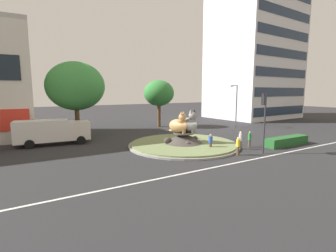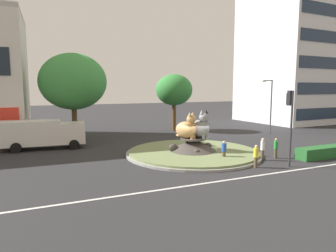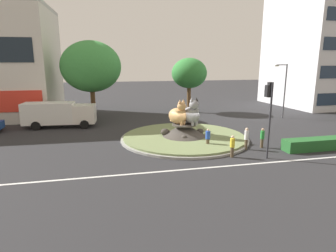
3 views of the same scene
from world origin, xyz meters
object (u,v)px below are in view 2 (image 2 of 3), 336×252
(delivery_box_truck, at_px, (42,133))
(streetlight_arm, at_px, (270,102))
(cat_statue_calico, at_px, (187,129))
(broadleaf_tree_behind_island, at_px, (73,82))
(traffic_light_mast, at_px, (290,112))
(pedestrian_white_shirt, at_px, (263,148))
(second_tree_near_tower, at_px, (174,90))
(pedestrian_blue_shirt, at_px, (224,150))
(cat_statue_grey, at_px, (200,127))
(pedestrian_yellow_shirt, at_px, (256,156))
(pedestrian_green_shirt, at_px, (276,148))
(office_tower, at_px, (301,44))

(delivery_box_truck, bearing_deg, streetlight_arm, 3.55)
(cat_statue_calico, xyz_separation_m, streetlight_arm, (14.90, 6.69, 1.61))
(cat_statue_calico, xyz_separation_m, delivery_box_truck, (-11.09, 7.43, -0.74))
(broadleaf_tree_behind_island, xyz_separation_m, streetlight_arm, (22.60, -5.19, -2.42))
(traffic_light_mast, distance_m, pedestrian_white_shirt, 3.77)
(second_tree_near_tower, height_order, pedestrian_white_shirt, second_tree_near_tower)
(broadleaf_tree_behind_island, relative_size, second_tree_near_tower, 1.26)
(second_tree_near_tower, xyz_separation_m, pedestrian_blue_shirt, (-3.31, -16.40, -4.49))
(cat_statue_grey, bearing_deg, delivery_box_truck, -129.76)
(pedestrian_yellow_shirt, relative_size, pedestrian_green_shirt, 1.02)
(pedestrian_yellow_shirt, bearing_deg, pedestrian_green_shirt, -92.26)
(traffic_light_mast, relative_size, pedestrian_blue_shirt, 3.49)
(office_tower, xyz_separation_m, broadleaf_tree_behind_island, (-37.16, -4.05, -6.56))
(traffic_light_mast, height_order, pedestrian_blue_shirt, traffic_light_mast)
(streetlight_arm, bearing_deg, pedestrian_blue_shirt, 23.15)
(second_tree_near_tower, relative_size, pedestrian_green_shirt, 4.56)
(office_tower, relative_size, pedestrian_blue_shirt, 16.41)
(streetlight_arm, relative_size, pedestrian_blue_shirt, 4.21)
(streetlight_arm, bearing_deg, pedestrian_white_shirt, 33.05)
(traffic_light_mast, relative_size, second_tree_near_tower, 0.74)
(streetlight_arm, xyz_separation_m, delivery_box_truck, (-25.99, 0.73, -2.36))
(second_tree_near_tower, xyz_separation_m, delivery_box_truck, (-16.09, -5.99, -3.82))
(traffic_light_mast, distance_m, pedestrian_blue_shirt, 5.60)
(office_tower, bearing_deg, second_tree_near_tower, -177.04)
(cat_statue_calico, xyz_separation_m, pedestrian_green_shirt, (5.95, -4.00, -1.37))
(cat_statue_grey, bearing_deg, cat_statue_calico, -109.73)
(second_tree_near_tower, bearing_deg, pedestrian_yellow_shirt, -97.24)
(cat_statue_calico, relative_size, office_tower, 0.10)
(traffic_light_mast, xyz_separation_m, pedestrian_white_shirt, (-0.37, 2.22, -3.02))
(broadleaf_tree_behind_island, bearing_deg, pedestrian_yellow_shirt, -59.67)
(office_tower, xyz_separation_m, pedestrian_green_shirt, (-23.51, -19.93, -11.96))
(cat_statue_calico, height_order, pedestrian_green_shirt, cat_statue_calico)
(cat_statue_calico, relative_size, pedestrian_blue_shirt, 1.61)
(pedestrian_green_shirt, distance_m, delivery_box_truck, 20.53)
(delivery_box_truck, bearing_deg, pedestrian_white_shirt, -31.54)
(delivery_box_truck, bearing_deg, pedestrian_yellow_shirt, -38.63)
(cat_statue_calico, bearing_deg, pedestrian_white_shirt, 19.85)
(pedestrian_yellow_shirt, relative_size, delivery_box_truck, 0.22)
(broadleaf_tree_behind_island, bearing_deg, cat_statue_calico, -57.07)
(traffic_light_mast, distance_m, office_tower, 34.40)
(office_tower, bearing_deg, cat_statue_calico, -154.51)
(second_tree_near_tower, bearing_deg, broadleaf_tree_behind_island, -173.13)
(broadleaf_tree_behind_island, distance_m, pedestrian_green_shirt, 21.63)
(pedestrian_blue_shirt, height_order, pedestrian_white_shirt, pedestrian_white_shirt)
(broadleaf_tree_behind_island, relative_size, pedestrian_blue_shirt, 5.96)
(pedestrian_yellow_shirt, xyz_separation_m, pedestrian_white_shirt, (1.89, 1.50, 0.09))
(cat_statue_calico, bearing_deg, second_tree_near_tower, 132.46)
(streetlight_arm, height_order, pedestrian_green_shirt, streetlight_arm)
(cat_statue_grey, xyz_separation_m, pedestrian_blue_shirt, (0.54, -2.74, -1.48))
(cat_statue_calico, distance_m, streetlight_arm, 16.41)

